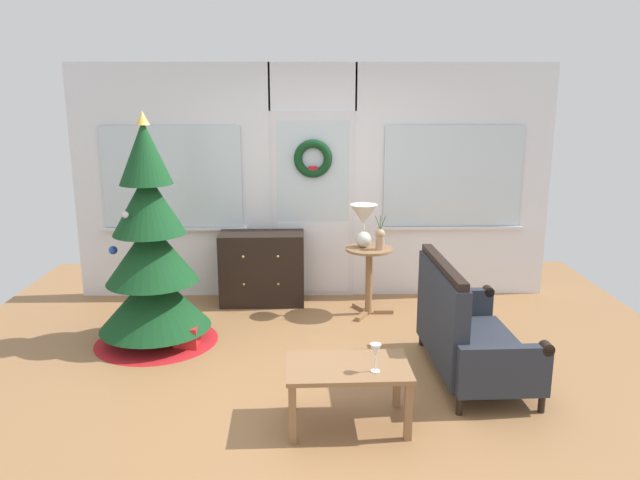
# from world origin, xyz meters

# --- Properties ---
(ground_plane) EXTENTS (6.76, 6.76, 0.00)m
(ground_plane) POSITION_xyz_m (0.00, 0.00, 0.00)
(ground_plane) COLOR #996B42
(back_wall_with_door) EXTENTS (5.20, 0.19, 2.55)m
(back_wall_with_door) POSITION_xyz_m (0.00, 2.08, 1.28)
(back_wall_with_door) COLOR white
(back_wall_with_door) RESTS_ON ground
(christmas_tree) EXTENTS (1.12, 1.12, 2.09)m
(christmas_tree) POSITION_xyz_m (-1.46, 0.73, 0.75)
(christmas_tree) COLOR #4C331E
(christmas_tree) RESTS_ON ground
(dresser_cabinet) EXTENTS (0.91, 0.45, 0.78)m
(dresser_cabinet) POSITION_xyz_m (-0.55, 1.79, 0.39)
(dresser_cabinet) COLOR black
(dresser_cabinet) RESTS_ON ground
(settee_sofa) EXTENTS (0.76, 1.39, 0.96)m
(settee_sofa) POSITION_xyz_m (1.19, -0.02, 0.38)
(settee_sofa) COLOR black
(settee_sofa) RESTS_ON ground
(side_table) EXTENTS (0.50, 0.48, 0.70)m
(side_table) POSITION_xyz_m (0.57, 1.42, 0.50)
(side_table) COLOR #8E6642
(side_table) RESTS_ON ground
(table_lamp) EXTENTS (0.28, 0.28, 0.44)m
(table_lamp) POSITION_xyz_m (0.51, 1.46, 0.99)
(table_lamp) COLOR silver
(table_lamp) RESTS_ON side_table
(flower_vase) EXTENTS (0.11, 0.10, 0.35)m
(flower_vase) POSITION_xyz_m (0.67, 1.36, 0.82)
(flower_vase) COLOR tan
(flower_vase) RESTS_ON side_table
(coffee_table) EXTENTS (0.85, 0.54, 0.44)m
(coffee_table) POSITION_xyz_m (0.22, -0.75, 0.37)
(coffee_table) COLOR #8E6642
(coffee_table) RESTS_ON ground
(wine_glass) EXTENTS (0.08, 0.08, 0.20)m
(wine_glass) POSITION_xyz_m (0.39, -0.85, 0.58)
(wine_glass) COLOR silver
(wine_glass) RESTS_ON coffee_table
(gift_box) EXTENTS (0.21, 0.19, 0.21)m
(gift_box) POSITION_xyz_m (-1.15, 0.56, 0.10)
(gift_box) COLOR red
(gift_box) RESTS_ON ground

